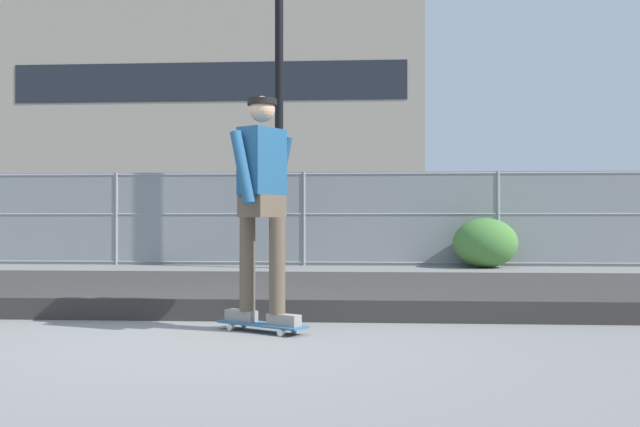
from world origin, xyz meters
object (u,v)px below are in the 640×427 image
object	(u,v)px
skateboard	(262,325)
parked_car_mid	(363,223)
skater	(262,193)
shrub_left	(485,243)
parked_car_near	(100,223)
street_lamp	(279,38)

from	to	relation	value
skateboard	parked_car_mid	xyz separation A→B (m)	(0.78, 10.47, 0.78)
skater	shrub_left	size ratio (longest dim) A/B	1.52
parked_car_near	skater	bearing A→B (deg)	-62.95
skater	street_lamp	distance (m)	8.16
parked_car_near	parked_car_mid	distance (m)	6.25
skateboard	street_lamp	size ratio (longest dim) A/B	0.11
street_lamp	parked_car_mid	bearing A→B (deg)	62.55
skateboard	shrub_left	bearing A→B (deg)	68.29
skateboard	street_lamp	world-z (taller)	street_lamp
skateboard	skater	xyz separation A→B (m)	(0.00, 0.00, 1.07)
skater	parked_car_mid	bearing A→B (deg)	85.72
skater	skateboard	bearing A→B (deg)	-90.00
skater	parked_car_mid	xyz separation A→B (m)	(0.78, 10.47, -0.29)
parked_car_near	parked_car_mid	size ratio (longest dim) A/B	0.97
parked_car_mid	shrub_left	size ratio (longest dim) A/B	3.75
parked_car_mid	shrub_left	distance (m)	3.58
parked_car_near	shrub_left	bearing A→B (deg)	-18.85
parked_car_mid	skateboard	bearing A→B (deg)	-94.28
street_lamp	parked_car_mid	xyz separation A→B (m)	(1.56, 3.01, -3.49)
street_lamp	shrub_left	xyz separation A→B (m)	(3.87, 0.30, -3.86)
street_lamp	shrub_left	distance (m)	5.48
street_lamp	parked_car_mid	size ratio (longest dim) A/B	1.54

